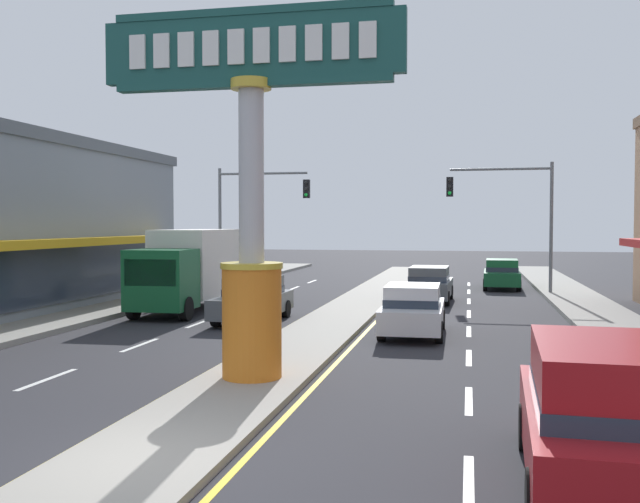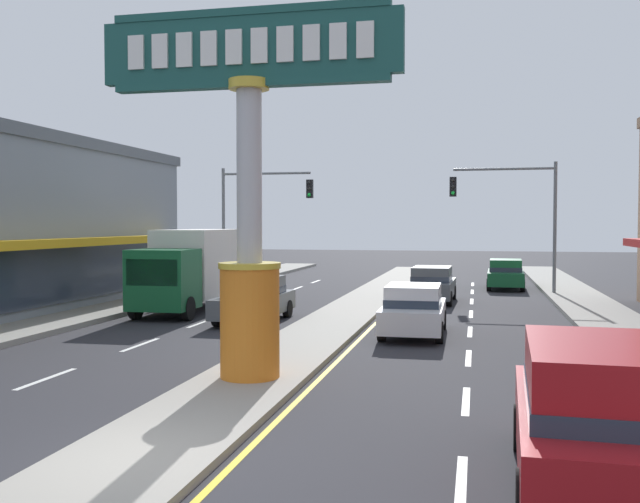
{
  "view_description": "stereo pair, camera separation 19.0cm",
  "coord_description": "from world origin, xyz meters",
  "px_view_note": "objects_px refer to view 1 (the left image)",
  "views": [
    {
      "loc": [
        4.42,
        -8.85,
        3.36
      ],
      "look_at": [
        0.47,
        9.99,
        2.6
      ],
      "focal_mm": 39.9,
      "sensor_mm": 36.0,
      "label": 1
    },
    {
      "loc": [
        4.61,
        -8.81,
        3.36
      ],
      "look_at": [
        0.47,
        9.99,
        2.6
      ],
      "focal_mm": 39.9,
      "sensor_mm": 36.0,
      "label": 2
    }
  ],
  "objects_px": {
    "traffic_light_left_side": "(252,206)",
    "suv_near_left_lane": "(605,414)",
    "box_truck_near_right_lane": "(189,267)",
    "sedan_far_right_lane": "(413,309)",
    "sedan_mid_left_lane": "(502,274)",
    "sedan_kerb_right": "(429,284)",
    "district_sign": "(251,200)",
    "traffic_light_right_side": "(512,204)",
    "sedan_far_left_oncoming": "(253,299)"
  },
  "relations": [
    {
      "from": "traffic_light_left_side",
      "to": "sedan_kerb_right",
      "type": "xyz_separation_m",
      "value": [
        9.18,
        -4.24,
        -3.46
      ]
    },
    {
      "from": "sedan_far_right_lane",
      "to": "sedan_far_left_oncoming",
      "type": "height_order",
      "value": "same"
    },
    {
      "from": "traffic_light_left_side",
      "to": "traffic_light_right_side",
      "type": "xyz_separation_m",
      "value": [
        12.77,
        -0.51,
        0.0
      ]
    },
    {
      "from": "traffic_light_left_side",
      "to": "sedan_mid_left_lane",
      "type": "height_order",
      "value": "traffic_light_left_side"
    },
    {
      "from": "sedan_mid_left_lane",
      "to": "sedan_far_left_oncoming",
      "type": "height_order",
      "value": "same"
    },
    {
      "from": "traffic_light_left_side",
      "to": "sedan_mid_left_lane",
      "type": "xyz_separation_m",
      "value": [
        12.48,
        2.75,
        -3.46
      ]
    },
    {
      "from": "traffic_light_left_side",
      "to": "suv_near_left_lane",
      "type": "relative_size",
      "value": 1.33
    },
    {
      "from": "traffic_light_right_side",
      "to": "suv_near_left_lane",
      "type": "height_order",
      "value": "traffic_light_right_side"
    },
    {
      "from": "district_sign",
      "to": "suv_near_left_lane",
      "type": "bearing_deg",
      "value": -38.61
    },
    {
      "from": "sedan_mid_left_lane",
      "to": "sedan_kerb_right",
      "type": "xyz_separation_m",
      "value": [
        -3.3,
        -6.99,
        0.0
      ]
    },
    {
      "from": "district_sign",
      "to": "sedan_far_right_lane",
      "type": "relative_size",
      "value": 1.77
    },
    {
      "from": "sedan_far_right_lane",
      "to": "suv_near_left_lane",
      "type": "bearing_deg",
      "value": -74.72
    },
    {
      "from": "traffic_light_left_side",
      "to": "box_truck_near_right_lane",
      "type": "bearing_deg",
      "value": -88.46
    },
    {
      "from": "district_sign",
      "to": "traffic_light_left_side",
      "type": "bearing_deg",
      "value": 107.22
    },
    {
      "from": "sedan_far_right_lane",
      "to": "sedan_kerb_right",
      "type": "xyz_separation_m",
      "value": [
        -0.0,
        9.16,
        0.0
      ]
    },
    {
      "from": "suv_near_left_lane",
      "to": "sedan_mid_left_lane",
      "type": "distance_m",
      "value": 28.21
    },
    {
      "from": "box_truck_near_right_lane",
      "to": "sedan_far_left_oncoming",
      "type": "bearing_deg",
      "value": -36.48
    },
    {
      "from": "sedan_kerb_right",
      "to": "district_sign",
      "type": "bearing_deg",
      "value": -99.7
    },
    {
      "from": "suv_near_left_lane",
      "to": "sedan_kerb_right",
      "type": "xyz_separation_m",
      "value": [
        -3.3,
        21.22,
        -0.2
      ]
    },
    {
      "from": "traffic_light_left_side",
      "to": "sedan_mid_left_lane",
      "type": "relative_size",
      "value": 1.42
    },
    {
      "from": "district_sign",
      "to": "sedan_mid_left_lane",
      "type": "bearing_deg",
      "value": 75.37
    },
    {
      "from": "box_truck_near_right_lane",
      "to": "sedan_far_right_lane",
      "type": "xyz_separation_m",
      "value": [
        8.94,
        -4.36,
        -0.91
      ]
    },
    {
      "from": "traffic_light_left_side",
      "to": "sedan_kerb_right",
      "type": "height_order",
      "value": "traffic_light_left_side"
    },
    {
      "from": "suv_near_left_lane",
      "to": "traffic_light_right_side",
      "type": "bearing_deg",
      "value": 89.34
    },
    {
      "from": "traffic_light_right_side",
      "to": "suv_near_left_lane",
      "type": "relative_size",
      "value": 1.33
    },
    {
      "from": "box_truck_near_right_lane",
      "to": "suv_near_left_lane",
      "type": "xyz_separation_m",
      "value": [
        12.23,
        -16.42,
        -0.71
      ]
    },
    {
      "from": "suv_near_left_lane",
      "to": "box_truck_near_right_lane",
      "type": "bearing_deg",
      "value": 126.68
    },
    {
      "from": "sedan_mid_left_lane",
      "to": "sedan_kerb_right",
      "type": "relative_size",
      "value": 1.0
    },
    {
      "from": "district_sign",
      "to": "suv_near_left_lane",
      "type": "distance_m",
      "value": 8.31
    },
    {
      "from": "traffic_light_right_side",
      "to": "box_truck_near_right_lane",
      "type": "xyz_separation_m",
      "value": [
        -12.52,
        -8.53,
        -2.55
      ]
    },
    {
      "from": "sedan_far_right_lane",
      "to": "sedan_mid_left_lane",
      "type": "bearing_deg",
      "value": 78.46
    },
    {
      "from": "traffic_light_left_side",
      "to": "sedan_mid_left_lane",
      "type": "distance_m",
      "value": 13.24
    },
    {
      "from": "sedan_mid_left_lane",
      "to": "sedan_far_left_oncoming",
      "type": "xyz_separation_m",
      "value": [
        -8.89,
        -14.26,
        0.0
      ]
    },
    {
      "from": "sedan_far_right_lane",
      "to": "sedan_mid_left_lane",
      "type": "xyz_separation_m",
      "value": [
        3.3,
        16.15,
        0.0
      ]
    },
    {
      "from": "traffic_light_right_side",
      "to": "box_truck_near_right_lane",
      "type": "distance_m",
      "value": 15.36
    },
    {
      "from": "traffic_light_left_side",
      "to": "suv_near_left_lane",
      "type": "bearing_deg",
      "value": -63.89
    },
    {
      "from": "box_truck_near_right_lane",
      "to": "sedan_kerb_right",
      "type": "bearing_deg",
      "value": 28.22
    },
    {
      "from": "traffic_light_right_side",
      "to": "sedan_far_right_lane",
      "type": "bearing_deg",
      "value": -105.54
    },
    {
      "from": "district_sign",
      "to": "sedan_far_left_oncoming",
      "type": "height_order",
      "value": "district_sign"
    },
    {
      "from": "box_truck_near_right_lane",
      "to": "sedan_far_left_oncoming",
      "type": "height_order",
      "value": "box_truck_near_right_lane"
    },
    {
      "from": "suv_near_left_lane",
      "to": "sedan_far_left_oncoming",
      "type": "xyz_separation_m",
      "value": [
        -8.89,
        13.95,
        -0.2
      ]
    },
    {
      "from": "box_truck_near_right_lane",
      "to": "sedan_kerb_right",
      "type": "distance_m",
      "value": 10.18
    },
    {
      "from": "box_truck_near_right_lane",
      "to": "sedan_far_right_lane",
      "type": "distance_m",
      "value": 9.99
    },
    {
      "from": "traffic_light_right_side",
      "to": "sedan_kerb_right",
      "type": "height_order",
      "value": "traffic_light_right_side"
    },
    {
      "from": "traffic_light_right_side",
      "to": "box_truck_near_right_lane",
      "type": "relative_size",
      "value": 0.89
    },
    {
      "from": "sedan_mid_left_lane",
      "to": "sedan_kerb_right",
      "type": "distance_m",
      "value": 7.73
    },
    {
      "from": "traffic_light_right_side",
      "to": "sedan_mid_left_lane",
      "type": "bearing_deg",
      "value": 95.04
    },
    {
      "from": "sedan_mid_left_lane",
      "to": "traffic_light_right_side",
      "type": "bearing_deg",
      "value": -84.96
    },
    {
      "from": "suv_near_left_lane",
      "to": "sedan_far_right_lane",
      "type": "bearing_deg",
      "value": 105.28
    },
    {
      "from": "sedan_far_left_oncoming",
      "to": "sedan_kerb_right",
      "type": "distance_m",
      "value": 9.17
    }
  ]
}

